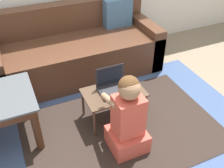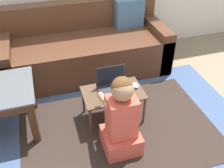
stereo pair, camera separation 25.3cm
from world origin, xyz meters
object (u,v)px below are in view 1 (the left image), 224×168
couch (77,51)px  computer_mouse (134,84)px  person_seated (128,119)px  laptop (113,87)px  laptop_desk (114,95)px

couch → computer_mouse: size_ratio=22.21×
computer_mouse → person_seated: person_seated is taller
laptop → person_seated: person_seated is taller
couch → person_seated: couch is taller
laptop_desk → computer_mouse: bearing=3.8°
laptop_desk → computer_mouse: size_ratio=6.46×
computer_mouse → person_seated: size_ratio=0.12×
couch → laptop_desk: (0.06, -1.00, 0.00)m
laptop_desk → computer_mouse: computer_mouse is taller
couch → laptop: 0.97m
laptop → person_seated: size_ratio=0.38×
laptop_desk → laptop: size_ratio=1.98×
laptop_desk → computer_mouse: 0.24m
laptop → couch: bearing=93.8°
computer_mouse → person_seated: bearing=-124.4°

